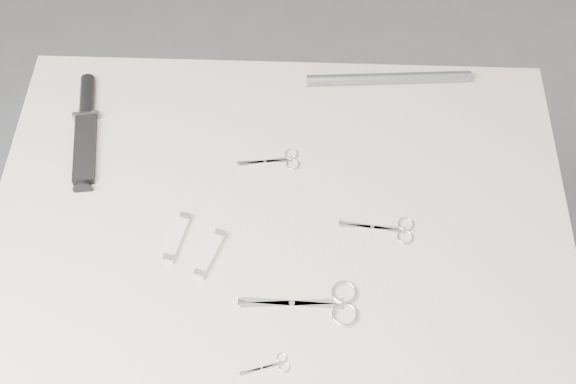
{
  "coord_description": "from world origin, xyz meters",
  "views": [
    {
      "loc": [
        0.04,
        -0.78,
        2.07
      ],
      "look_at": [
        0.01,
        0.03,
        0.92
      ],
      "focal_mm": 50.0,
      "sensor_mm": 36.0,
      "label": 1
    }
  ],
  "objects_px": {
    "sheathed_knife": "(86,124)",
    "pocket_knife_a": "(177,237)",
    "tiny_scissors": "(271,366)",
    "embroidery_scissors_a": "(391,229)",
    "pocket_knife_b": "(210,254)",
    "metal_rail": "(389,78)",
    "embroidery_scissors_b": "(280,160)",
    "large_shears": "(326,304)",
    "plinth": "(282,326)"
  },
  "relations": [
    {
      "from": "sheathed_knife",
      "to": "pocket_knife_a",
      "type": "bearing_deg",
      "value": -148.64
    },
    {
      "from": "tiny_scissors",
      "to": "pocket_knife_a",
      "type": "height_order",
      "value": "pocket_knife_a"
    },
    {
      "from": "embroidery_scissors_a",
      "to": "pocket_knife_b",
      "type": "relative_size",
      "value": 1.35
    },
    {
      "from": "metal_rail",
      "to": "embroidery_scissors_b",
      "type": "bearing_deg",
      "value": -135.3
    },
    {
      "from": "embroidery_scissors_a",
      "to": "pocket_knife_b",
      "type": "distance_m",
      "value": 0.31
    },
    {
      "from": "large_shears",
      "to": "pocket_knife_a",
      "type": "bearing_deg",
      "value": 154.55
    },
    {
      "from": "pocket_knife_a",
      "to": "metal_rail",
      "type": "distance_m",
      "value": 0.53
    },
    {
      "from": "large_shears",
      "to": "tiny_scissors",
      "type": "height_order",
      "value": "large_shears"
    },
    {
      "from": "sheathed_knife",
      "to": "pocket_knife_a",
      "type": "xyz_separation_m",
      "value": [
        0.2,
        -0.24,
        -0.0
      ]
    },
    {
      "from": "plinth",
      "to": "embroidery_scissors_b",
      "type": "relative_size",
      "value": 8.0
    },
    {
      "from": "embroidery_scissors_a",
      "to": "pocket_knife_a",
      "type": "relative_size",
      "value": 1.31
    },
    {
      "from": "large_shears",
      "to": "pocket_knife_a",
      "type": "height_order",
      "value": "pocket_knife_a"
    },
    {
      "from": "embroidery_scissors_b",
      "to": "metal_rail",
      "type": "bearing_deg",
      "value": 36.72
    },
    {
      "from": "embroidery_scissors_b",
      "to": "large_shears",
      "type": "bearing_deg",
      "value": -81.33
    },
    {
      "from": "tiny_scissors",
      "to": "pocket_knife_a",
      "type": "relative_size",
      "value": 0.78
    },
    {
      "from": "tiny_scissors",
      "to": "large_shears",
      "type": "bearing_deg",
      "value": 35.02
    },
    {
      "from": "pocket_knife_a",
      "to": "metal_rail",
      "type": "xyz_separation_m",
      "value": [
        0.37,
        0.37,
        0.0
      ]
    },
    {
      "from": "embroidery_scissors_b",
      "to": "metal_rail",
      "type": "height_order",
      "value": "metal_rail"
    },
    {
      "from": "tiny_scissors",
      "to": "pocket_knife_a",
      "type": "distance_m",
      "value": 0.28
    },
    {
      "from": "embroidery_scissors_a",
      "to": "metal_rail",
      "type": "relative_size",
      "value": 0.4
    },
    {
      "from": "sheathed_knife",
      "to": "pocket_knife_a",
      "type": "height_order",
      "value": "sheathed_knife"
    },
    {
      "from": "large_shears",
      "to": "embroidery_scissors_b",
      "type": "height_order",
      "value": "large_shears"
    },
    {
      "from": "sheathed_knife",
      "to": "metal_rail",
      "type": "distance_m",
      "value": 0.58
    },
    {
      "from": "tiny_scissors",
      "to": "sheathed_knife",
      "type": "height_order",
      "value": "sheathed_knife"
    },
    {
      "from": "metal_rail",
      "to": "sheathed_knife",
      "type": "bearing_deg",
      "value": -166.63
    },
    {
      "from": "tiny_scissors",
      "to": "metal_rail",
      "type": "distance_m",
      "value": 0.63
    },
    {
      "from": "embroidery_scissors_b",
      "to": "tiny_scissors",
      "type": "relative_size",
      "value": 1.46
    },
    {
      "from": "sheathed_knife",
      "to": "tiny_scissors",
      "type": "bearing_deg",
      "value": -149.73
    },
    {
      "from": "large_shears",
      "to": "embroidery_scissors_b",
      "type": "xyz_separation_m",
      "value": [
        -0.09,
        0.29,
        -0.0
      ]
    },
    {
      "from": "large_shears",
      "to": "pocket_knife_b",
      "type": "height_order",
      "value": "pocket_knife_b"
    },
    {
      "from": "sheathed_knife",
      "to": "metal_rail",
      "type": "relative_size",
      "value": 0.8
    },
    {
      "from": "embroidery_scissors_b",
      "to": "pocket_knife_b",
      "type": "height_order",
      "value": "pocket_knife_b"
    },
    {
      "from": "plinth",
      "to": "sheathed_knife",
      "type": "xyz_separation_m",
      "value": [
        -0.37,
        0.17,
        0.48
      ]
    },
    {
      "from": "pocket_knife_b",
      "to": "pocket_knife_a",
      "type": "bearing_deg",
      "value": 82.44
    },
    {
      "from": "pocket_knife_a",
      "to": "pocket_knife_b",
      "type": "distance_m",
      "value": 0.07
    },
    {
      "from": "plinth",
      "to": "metal_rail",
      "type": "height_order",
      "value": "metal_rail"
    },
    {
      "from": "large_shears",
      "to": "metal_rail",
      "type": "height_order",
      "value": "metal_rail"
    },
    {
      "from": "large_shears",
      "to": "embroidery_scissors_a",
      "type": "distance_m",
      "value": 0.18
    },
    {
      "from": "plinth",
      "to": "sheathed_knife",
      "type": "height_order",
      "value": "sheathed_knife"
    },
    {
      "from": "embroidery_scissors_b",
      "to": "sheathed_knife",
      "type": "bearing_deg",
      "value": 161.68
    },
    {
      "from": "pocket_knife_a",
      "to": "pocket_knife_b",
      "type": "relative_size",
      "value": 1.04
    },
    {
      "from": "tiny_scissors",
      "to": "pocket_knife_b",
      "type": "height_order",
      "value": "pocket_knife_b"
    },
    {
      "from": "plinth",
      "to": "tiny_scissors",
      "type": "xyz_separation_m",
      "value": [
        -0.0,
        -0.29,
        0.47
      ]
    },
    {
      "from": "embroidery_scissors_a",
      "to": "pocket_knife_b",
      "type": "xyz_separation_m",
      "value": [
        -0.3,
        -0.06,
        0.0
      ]
    },
    {
      "from": "embroidery_scissors_b",
      "to": "pocket_knife_b",
      "type": "xyz_separation_m",
      "value": [
        -0.11,
        -0.2,
        0.0
      ]
    },
    {
      "from": "pocket_knife_b",
      "to": "large_shears",
      "type": "bearing_deg",
      "value": -94.09
    },
    {
      "from": "embroidery_scissors_a",
      "to": "metal_rail",
      "type": "distance_m",
      "value": 0.34
    },
    {
      "from": "pocket_knife_b",
      "to": "metal_rail",
      "type": "height_order",
      "value": "metal_rail"
    },
    {
      "from": "sheathed_knife",
      "to": "pocket_knife_b",
      "type": "height_order",
      "value": "sheathed_knife"
    },
    {
      "from": "plinth",
      "to": "large_shears",
      "type": "xyz_separation_m",
      "value": [
        0.08,
        -0.19,
        0.47
      ]
    }
  ]
}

